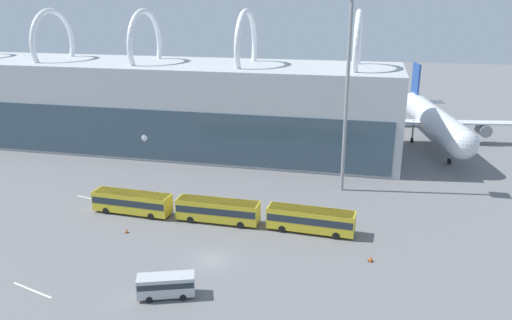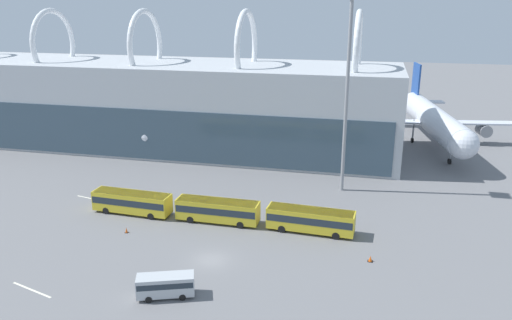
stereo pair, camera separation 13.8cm
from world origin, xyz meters
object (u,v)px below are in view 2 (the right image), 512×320
Objects in this scene: shuttle_bus_0 at (132,201)px; floodlight_mast at (348,65)px; airliner_at_gate_near at (177,114)px; airliner_at_gate_far at (432,119)px; shuttle_bus_2 at (311,219)px; service_van_foreground at (166,284)px; traffic_cone_0 at (370,259)px; traffic_cone_1 at (126,230)px; shuttle_bus_1 at (218,209)px.

floodlight_mast is at bearing 32.60° from shuttle_bus_0.
airliner_at_gate_far reaches higher than airliner_at_gate_near.
airliner_at_gate_near is 3.80× the size of shuttle_bus_2.
airliner_at_gate_near is 1.42× the size of floodlight_mast.
shuttle_bus_0 is 23.27m from service_van_foreground.
shuttle_bus_0 is at bearing 169.21° from traffic_cone_0.
floodlight_mast is (15.67, 35.72, 18.89)m from service_van_foreground.
airliner_at_gate_far is 1.40× the size of floodlight_mast.
airliner_at_gate_near is at bearing 131.39° from traffic_cone_0.
shuttle_bus_2 is 22.76m from service_van_foreground.
floodlight_mast reaches higher than shuttle_bus_0.
airliner_at_gate_near is 51.30m from floodlight_mast.
airliner_at_gate_far is at bearing 49.79° from shuttle_bus_0.
airliner_at_gate_far is 67.14m from shuttle_bus_0.
airliner_at_gate_far is 39.27m from floodlight_mast.
airliner_at_gate_near is 62.69× the size of traffic_cone_0.
service_van_foreground is at bearing -49.00° from traffic_cone_1.
service_van_foreground is (-32.30, -68.12, -4.18)m from airliner_at_gate_far.
shuttle_bus_1 and shuttle_bus_2 have the same top height.
floodlight_mast is 43.01× the size of traffic_cone_1.
shuttle_bus_0 is 1.88× the size of service_van_foreground.
shuttle_bus_2 is at bearing 33.66° from airliner_at_gate_near.
airliner_at_gate_near is at bearing 118.69° from shuttle_bus_1.
shuttle_bus_2 is 16.08× the size of traffic_cone_1.
airliner_at_gate_near reaches higher than service_van_foreground.
airliner_at_gate_near is 50.79m from shuttle_bus_1.
airliner_at_gate_near is at bearing 132.69° from shuttle_bus_2.
traffic_cone_0 is (8.03, -6.35, -1.53)m from shuttle_bus_2.
shuttle_bus_1 is 0.99× the size of shuttle_bus_2.
traffic_cone_1 is (-11.23, 12.92, -1.07)m from service_van_foreground.
traffic_cone_0 is at bearing -77.71° from floodlight_mast.
service_van_foreground is 8.75× the size of traffic_cone_0.
shuttle_bus_0 is (-45.67, -49.07, -3.73)m from airliner_at_gate_far.
airliner_at_gate_far reaches higher than traffic_cone_0.
service_van_foreground is 43.34m from floodlight_mast.
airliner_at_gate_far is 75.50m from service_van_foreground.
service_van_foreground is at bearing -148.80° from traffic_cone_0.
airliner_at_gate_far is at bearing 88.52° from airliner_at_gate_near.
shuttle_bus_1 is at bearing -43.38° from airliner_at_gate_far.
airliner_at_gate_far reaches higher than shuttle_bus_1.
traffic_cone_1 is (13.15, -50.79, -4.33)m from airliner_at_gate_near.
airliner_at_gate_far is 70.49m from traffic_cone_1.
shuttle_bus_2 is 10.35m from traffic_cone_0.
shuttle_bus_0 reaches higher than traffic_cone_0.
floodlight_mast reaches higher than airliner_at_gate_near.
airliner_at_gate_near is 68.34m from traffic_cone_0.
floodlight_mast is (29.04, 16.68, 18.43)m from shuttle_bus_0.
traffic_cone_0 is (45.09, -51.16, -4.34)m from airliner_at_gate_near.
service_van_foreground is 17.15m from traffic_cone_1.
shuttle_bus_2 is at bearing -31.47° from airliner_at_gate_far.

